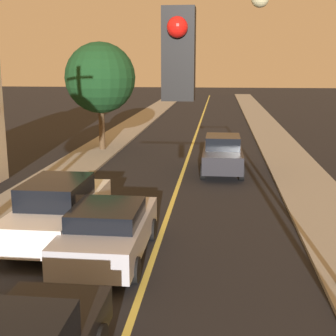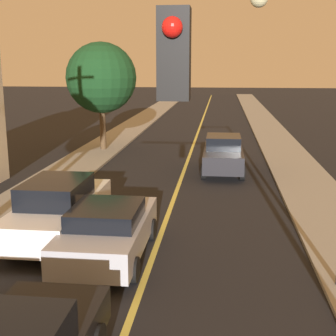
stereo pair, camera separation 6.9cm
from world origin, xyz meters
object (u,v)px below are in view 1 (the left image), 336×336
(car_near_lane_second, at_px, (109,230))
(car_outer_lane_second, at_px, (59,208))
(tree_left_far, at_px, (100,78))
(streetlamp_right, at_px, (326,97))
(car_far_oncoming, at_px, (223,154))

(car_near_lane_second, bearing_deg, car_outer_lane_second, 143.07)
(car_near_lane_second, relative_size, tree_left_far, 0.72)
(streetlamp_right, height_order, tree_left_far, streetlamp_right)
(streetlamp_right, distance_m, tree_left_far, 18.27)
(car_outer_lane_second, relative_size, tree_left_far, 0.84)
(car_outer_lane_second, height_order, streetlamp_right, streetlamp_right)
(car_near_lane_second, xyz_separation_m, tree_left_far, (-3.91, 14.86, 3.39))
(car_near_lane_second, distance_m, tree_left_far, 15.74)
(car_near_lane_second, relative_size, streetlamp_right, 0.70)
(car_near_lane_second, distance_m, car_outer_lane_second, 2.21)
(car_outer_lane_second, bearing_deg, streetlamp_right, -20.31)
(car_outer_lane_second, xyz_separation_m, streetlamp_right, (6.67, -2.47, 3.38))
(tree_left_far, bearing_deg, streetlamp_right, -61.15)
(streetlamp_right, bearing_deg, tree_left_far, 118.85)
(tree_left_far, bearing_deg, car_far_oncoming, -34.91)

